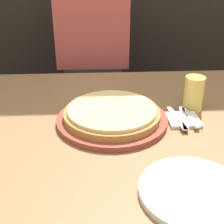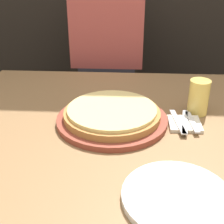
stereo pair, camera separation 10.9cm
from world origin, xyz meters
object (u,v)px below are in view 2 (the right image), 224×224
Objects in this scene: dinner_plate at (177,197)px; diner_person at (108,78)px; dinner_knife at (185,122)px; spoon at (192,122)px; pizza_on_board at (112,116)px; beer_glass at (199,96)px; fork at (178,121)px.

diner_person is (-0.25, 1.10, -0.12)m from dinner_plate.
dinner_knife is 0.02m from spoon.
dinner_knife is (0.25, -0.01, -0.01)m from pizza_on_board.
dinner_knife is at bearing -2.00° from pizza_on_board.
pizza_on_board is 0.25m from dinner_knife.
diner_person reaches higher than spoon.
beer_glass is at bearing 58.77° from dinner_knife.
dinner_knife is at bearing 180.00° from spoon.
fork is (0.23, -0.01, -0.01)m from pizza_on_board.
beer_glass is 0.76m from diner_person.
dinner_knife is 1.17× the size of spoon.
diner_person reaches higher than dinner_plate.
fork is 0.05m from spoon.
dinner_plate is at bearing -104.76° from spoon.
spoon is (0.28, -0.01, -0.01)m from pizza_on_board.
beer_glass is 0.10× the size of diner_person.
dinner_knife is at bearing -121.23° from beer_glass.
diner_person is (-0.38, 0.63, -0.18)m from beer_glass.
beer_glass reaches higher than dinner_knife.
pizza_on_board is 0.42m from dinner_plate.
fork is 0.80m from diner_person.
diner_person is at bearing 102.67° from dinner_plate.
fork and dinner_knife have the same top height.
dinner_knife is (-0.06, -0.10, -0.06)m from beer_glass.
dinner_plate reaches higher than spoon.
beer_glass is at bearing 15.71° from pizza_on_board.
dinner_knife is at bearing 78.88° from dinner_plate.
beer_glass is 0.14m from fork.
beer_glass is 0.13m from dinner_knife.
diner_person is at bearing 112.10° from fork.
pizza_on_board is 2.25× the size of fork.
pizza_on_board is at bearing 115.30° from dinner_plate.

